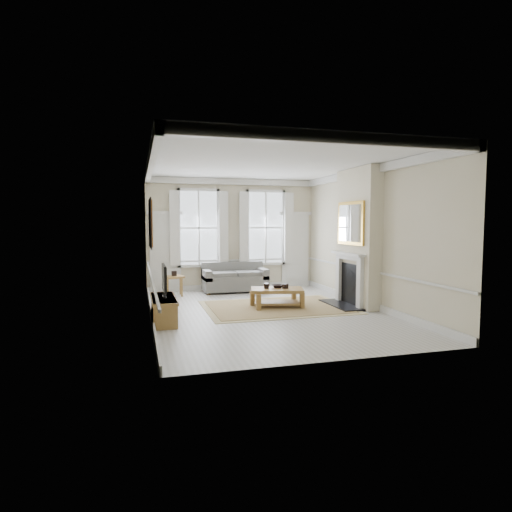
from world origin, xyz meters
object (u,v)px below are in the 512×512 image
object	(u,v)px
side_table	(174,280)
sofa	(235,279)
tv_stand	(164,310)
coffee_table	(277,292)

from	to	relation	value
side_table	sofa	bearing A→B (deg)	9.79
side_table	tv_stand	world-z (taller)	side_table
tv_stand	coffee_table	bearing A→B (deg)	16.02
sofa	coffee_table	bearing A→B (deg)	-80.08
coffee_table	tv_stand	xyz separation A→B (m)	(-2.75, -0.79, -0.13)
side_table	coffee_table	world-z (taller)	side_table
side_table	coffee_table	size ratio (longest dim) A/B	0.42
side_table	tv_stand	distance (m)	3.17
sofa	side_table	size ratio (longest dim) A/B	3.26
coffee_table	sofa	bearing A→B (deg)	114.11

